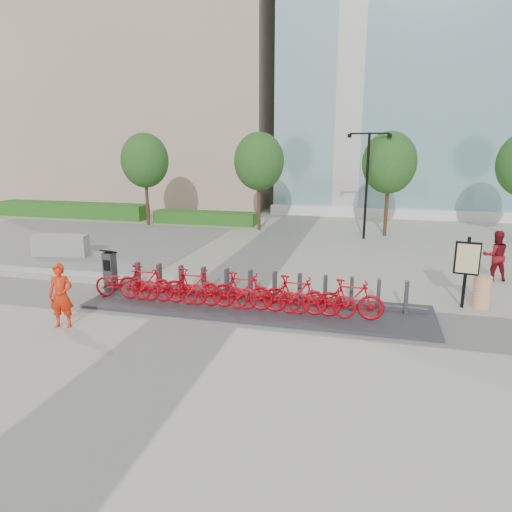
% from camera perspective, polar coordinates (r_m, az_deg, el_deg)
% --- Properties ---
extents(ground, '(120.00, 120.00, 0.00)m').
position_cam_1_polar(ground, '(12.95, -5.97, -6.44)').
color(ground, '#A9A796').
extents(tan_building, '(26.00, 16.00, 30.00)m').
position_cam_1_polar(tan_building, '(43.81, -15.56, 27.24)').
color(tan_building, tan).
rests_on(tan_building, ground).
extents(gravel_patch, '(14.00, 14.00, 0.00)m').
position_cam_1_polar(gravel_patch, '(23.69, -23.15, 1.82)').
color(gravel_patch, '#4D4D4D').
rests_on(gravel_patch, ground).
extents(hedge_a, '(10.00, 1.40, 0.90)m').
position_cam_1_polar(hedge_a, '(31.13, -21.96, 5.38)').
color(hedge_a, '#206521').
rests_on(hedge_a, ground).
extents(hedge_b, '(6.00, 1.20, 0.70)m').
position_cam_1_polar(hedge_b, '(26.59, -6.37, 4.80)').
color(hedge_b, '#206521').
rests_on(hedge_b, ground).
extents(tree_0, '(2.60, 2.60, 5.10)m').
position_cam_1_polar(tree_0, '(26.42, -13.72, 11.51)').
color(tree_0, '#362516').
rests_on(tree_0, ground).
extents(tree_1, '(2.60, 2.60, 5.10)m').
position_cam_1_polar(tree_1, '(24.10, 0.39, 11.71)').
color(tree_1, '#362516').
rests_on(tree_1, ground).
extents(tree_2, '(2.60, 2.60, 5.10)m').
position_cam_1_polar(tree_2, '(23.41, 16.33, 11.11)').
color(tree_2, '#362516').
rests_on(tree_2, ground).
extents(streetlamp, '(2.00, 0.20, 5.00)m').
position_cam_1_polar(streetlamp, '(22.42, 13.74, 10.00)').
color(streetlamp, black).
rests_on(streetlamp, ground).
extents(dock_pad, '(9.60, 2.40, 0.08)m').
position_cam_1_polar(dock_pad, '(12.84, -0.02, -6.36)').
color(dock_pad, '#2F2F34').
rests_on(dock_pad, ground).
extents(dock_rail_posts, '(8.02, 0.50, 0.85)m').
position_cam_1_polar(dock_rail_posts, '(13.11, 0.75, -3.78)').
color(dock_rail_posts, '#303034').
rests_on(dock_rail_posts, dock_pad).
extents(bike_0, '(1.79, 0.62, 0.94)m').
position_cam_1_polar(bike_0, '(13.82, -16.30, -3.23)').
color(bike_0, '#AA000A').
rests_on(bike_0, dock_pad).
extents(bike_1, '(1.73, 0.49, 1.04)m').
position_cam_1_polar(bike_1, '(13.46, -13.66, -3.28)').
color(bike_1, '#AA000A').
rests_on(bike_1, dock_pad).
extents(bike_2, '(1.79, 0.62, 0.94)m').
position_cam_1_polar(bike_2, '(13.16, -10.86, -3.76)').
color(bike_2, '#AA000A').
rests_on(bike_2, dock_pad).
extents(bike_3, '(1.73, 0.49, 1.04)m').
position_cam_1_polar(bike_3, '(12.86, -7.96, -3.81)').
color(bike_3, '#AA000A').
rests_on(bike_3, dock_pad).
extents(bike_4, '(1.79, 0.62, 0.94)m').
position_cam_1_polar(bike_4, '(12.63, -4.91, -4.30)').
color(bike_4, '#AA000A').
rests_on(bike_4, dock_pad).
extents(bike_5, '(1.73, 0.49, 1.04)m').
position_cam_1_polar(bike_5, '(12.41, -1.77, -4.34)').
color(bike_5, '#AA000A').
rests_on(bike_5, dock_pad).
extents(bike_6, '(1.79, 0.62, 0.94)m').
position_cam_1_polar(bike_6, '(12.26, 1.49, -4.83)').
color(bike_6, '#AA000A').
rests_on(bike_6, dock_pad).
extents(bike_7, '(1.73, 0.49, 1.04)m').
position_cam_1_polar(bike_7, '(12.11, 4.82, -4.85)').
color(bike_7, '#AA000A').
rests_on(bike_7, dock_pad).
extents(bike_8, '(1.79, 0.62, 0.94)m').
position_cam_1_polar(bike_8, '(12.04, 8.21, -5.32)').
color(bike_8, '#AA000A').
rests_on(bike_8, dock_pad).
extents(bike_9, '(1.73, 0.49, 1.04)m').
position_cam_1_polar(bike_9, '(11.98, 11.66, -5.31)').
color(bike_9, '#AA000A').
rests_on(bike_9, dock_pad).
extents(kiosk, '(0.42, 0.37, 1.30)m').
position_cam_1_polar(kiosk, '(14.66, -17.79, -1.74)').
color(kiosk, '#303034').
rests_on(kiosk, dock_pad).
extents(worker_red, '(0.68, 0.54, 1.63)m').
position_cam_1_polar(worker_red, '(12.32, -23.19, -4.57)').
color(worker_red, red).
rests_on(worker_red, ground).
extents(pedestrian, '(0.90, 0.74, 1.69)m').
position_cam_1_polar(pedestrian, '(17.20, 27.74, 0.05)').
color(pedestrian, maroon).
rests_on(pedestrian, ground).
extents(construction_barrel, '(0.56, 0.56, 0.90)m').
position_cam_1_polar(construction_barrel, '(14.25, 26.38, -4.04)').
color(construction_barrel, '#DA5800').
rests_on(construction_barrel, ground).
extents(jersey_barrier, '(2.31, 1.00, 0.87)m').
position_cam_1_polar(jersey_barrier, '(20.34, -23.25, 1.23)').
color(jersey_barrier, gray).
rests_on(jersey_barrier, ground).
extents(map_sign, '(0.67, 0.21, 2.02)m').
position_cam_1_polar(map_sign, '(13.78, 24.87, -0.60)').
color(map_sign, black).
rests_on(map_sign, ground).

